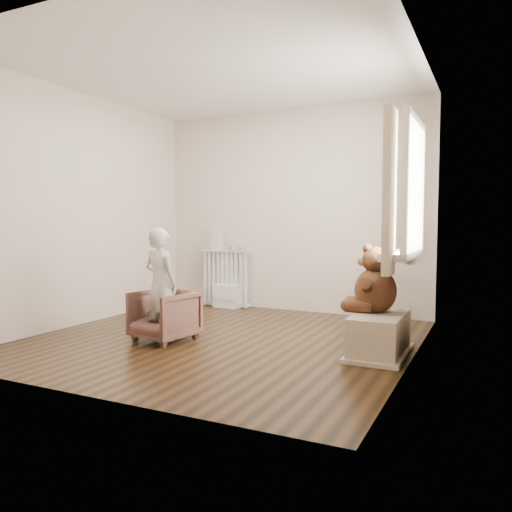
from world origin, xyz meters
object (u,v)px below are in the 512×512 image
at_px(plush_cat, 408,239).
at_px(teddy_bear, 376,277).
at_px(child, 161,284).
at_px(armchair, 164,315).
at_px(toy_vanity, 229,287).
at_px(radiator, 225,278).
at_px(toy_bench, 380,332).

bearing_deg(plush_cat, teddy_bear, -107.44).
bearing_deg(child, teddy_bear, -153.48).
bearing_deg(armchair, teddy_bear, 25.13).
bearing_deg(teddy_bear, toy_vanity, 141.59).
relative_size(armchair, child, 0.50).
relative_size(teddy_bear, plush_cat, 2.18).
distance_m(radiator, toy_vanity, 0.14).
bearing_deg(plush_cat, toy_bench, -98.42).
height_order(toy_vanity, armchair, toy_vanity).
relative_size(radiator, toy_bench, 1.00).
bearing_deg(teddy_bear, radiator, 141.91).
bearing_deg(plush_cat, child, -149.45).
bearing_deg(teddy_bear, toy_bench, -58.97).
relative_size(radiator, armchair, 1.43).
distance_m(armchair, toy_bench, 2.04).
xyz_separation_m(child, plush_cat, (2.14, 0.96, 0.44)).
bearing_deg(toy_vanity, teddy_bear, -32.87).
bearing_deg(child, radiator, -66.14).
distance_m(child, teddy_bear, 2.01).
height_order(toy_vanity, teddy_bear, teddy_bear).
distance_m(radiator, plush_cat, 2.85).
distance_m(teddy_bear, plush_cat, 0.59).
xyz_separation_m(child, toy_bench, (2.00, 0.43, -0.36)).
bearing_deg(toy_vanity, child, -79.88).
bearing_deg(radiator, toy_vanity, -21.70).
bearing_deg(toy_bench, plush_cat, 75.07).
bearing_deg(armchair, toy_vanity, 112.21).
xyz_separation_m(radiator, child, (0.43, -2.03, 0.17)).
bearing_deg(radiator, toy_bench, -33.24).
relative_size(radiator, child, 0.72).
height_order(child, plush_cat, plush_cat).
distance_m(radiator, armchair, 2.03).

